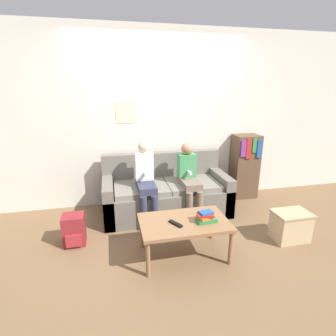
{
  "coord_description": "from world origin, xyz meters",
  "views": [
    {
      "loc": [
        -0.74,
        -2.93,
        1.78
      ],
      "look_at": [
        0.0,
        0.38,
        0.72
      ],
      "focal_mm": 28.0,
      "sensor_mm": 36.0,
      "label": 1
    }
  ],
  "objects_px": {
    "couch": "(166,194)",
    "person_right": "(189,177)",
    "tv_remote": "(176,224)",
    "backpack": "(74,230)",
    "person_left": "(146,179)",
    "storage_box": "(290,226)",
    "coffee_table": "(184,225)",
    "bookshelf": "(244,166)"
  },
  "relations": [
    {
      "from": "tv_remote",
      "to": "bookshelf",
      "type": "bearing_deg",
      "value": 12.25
    },
    {
      "from": "coffee_table",
      "to": "tv_remote",
      "type": "distance_m",
      "value": 0.13
    },
    {
      "from": "backpack",
      "to": "person_right",
      "type": "bearing_deg",
      "value": 14.45
    },
    {
      "from": "bookshelf",
      "to": "person_left",
      "type": "bearing_deg",
      "value": -164.42
    },
    {
      "from": "storage_box",
      "to": "backpack",
      "type": "xyz_separation_m",
      "value": [
        -2.52,
        0.47,
        -0.0
      ]
    },
    {
      "from": "tv_remote",
      "to": "storage_box",
      "type": "height_order",
      "value": "tv_remote"
    },
    {
      "from": "coffee_table",
      "to": "storage_box",
      "type": "relative_size",
      "value": 2.21
    },
    {
      "from": "bookshelf",
      "to": "backpack",
      "type": "distance_m",
      "value": 2.76
    },
    {
      "from": "person_left",
      "to": "bookshelf",
      "type": "height_order",
      "value": "person_left"
    },
    {
      "from": "tv_remote",
      "to": "storage_box",
      "type": "xyz_separation_m",
      "value": [
        1.44,
        0.08,
        -0.25
      ]
    },
    {
      "from": "person_right",
      "to": "storage_box",
      "type": "distance_m",
      "value": 1.39
    },
    {
      "from": "person_right",
      "to": "bookshelf",
      "type": "relative_size",
      "value": 1.0
    },
    {
      "from": "couch",
      "to": "storage_box",
      "type": "bearing_deg",
      "value": -39.0
    },
    {
      "from": "tv_remote",
      "to": "backpack",
      "type": "relative_size",
      "value": 0.46
    },
    {
      "from": "person_right",
      "to": "tv_remote",
      "type": "bearing_deg",
      "value": -114.54
    },
    {
      "from": "storage_box",
      "to": "backpack",
      "type": "bearing_deg",
      "value": 169.47
    },
    {
      "from": "person_left",
      "to": "bookshelf",
      "type": "xyz_separation_m",
      "value": [
        1.7,
        0.47,
        -0.07
      ]
    },
    {
      "from": "couch",
      "to": "person_right",
      "type": "relative_size",
      "value": 1.71
    },
    {
      "from": "couch",
      "to": "tv_remote",
      "type": "height_order",
      "value": "couch"
    },
    {
      "from": "couch",
      "to": "tv_remote",
      "type": "distance_m",
      "value": 1.15
    },
    {
      "from": "person_right",
      "to": "bookshelf",
      "type": "xyz_separation_m",
      "value": [
        1.1,
        0.48,
        -0.06
      ]
    },
    {
      "from": "person_left",
      "to": "backpack",
      "type": "bearing_deg",
      "value": -156.54
    },
    {
      "from": "person_left",
      "to": "storage_box",
      "type": "relative_size",
      "value": 2.57
    },
    {
      "from": "couch",
      "to": "person_left",
      "type": "xyz_separation_m",
      "value": [
        -0.32,
        -0.19,
        0.32
      ]
    },
    {
      "from": "bookshelf",
      "to": "tv_remote",
      "type": "bearing_deg",
      "value": -137.19
    },
    {
      "from": "person_left",
      "to": "backpack",
      "type": "xyz_separation_m",
      "value": [
        -0.9,
        -0.39,
        -0.42
      ]
    },
    {
      "from": "person_left",
      "to": "person_right",
      "type": "xyz_separation_m",
      "value": [
        0.6,
        -0.0,
        -0.01
      ]
    },
    {
      "from": "person_left",
      "to": "couch",
      "type": "bearing_deg",
      "value": 31.14
    },
    {
      "from": "tv_remote",
      "to": "storage_box",
      "type": "distance_m",
      "value": 1.46
    },
    {
      "from": "bookshelf",
      "to": "couch",
      "type": "bearing_deg",
      "value": -168.46
    },
    {
      "from": "coffee_table",
      "to": "backpack",
      "type": "distance_m",
      "value": 1.3
    },
    {
      "from": "bookshelf",
      "to": "backpack",
      "type": "xyz_separation_m",
      "value": [
        -2.6,
        -0.87,
        -0.34
      ]
    },
    {
      "from": "couch",
      "to": "tv_remote",
      "type": "bearing_deg",
      "value": -97.15
    },
    {
      "from": "couch",
      "to": "person_right",
      "type": "bearing_deg",
      "value": -34.54
    },
    {
      "from": "coffee_table",
      "to": "couch",
      "type": "bearing_deg",
      "value": 88.16
    },
    {
      "from": "couch",
      "to": "person_right",
      "type": "height_order",
      "value": "person_right"
    },
    {
      "from": "storage_box",
      "to": "person_right",
      "type": "bearing_deg",
      "value": 139.84
    },
    {
      "from": "couch",
      "to": "person_left",
      "type": "relative_size",
      "value": 1.63
    },
    {
      "from": "backpack",
      "to": "coffee_table",
      "type": "bearing_deg",
      "value": -22.53
    },
    {
      "from": "storage_box",
      "to": "backpack",
      "type": "height_order",
      "value": "backpack"
    },
    {
      "from": "backpack",
      "to": "storage_box",
      "type": "bearing_deg",
      "value": -10.53
    },
    {
      "from": "couch",
      "to": "backpack",
      "type": "height_order",
      "value": "couch"
    }
  ]
}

